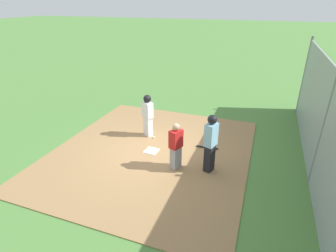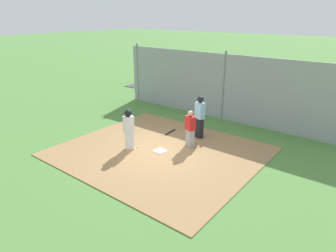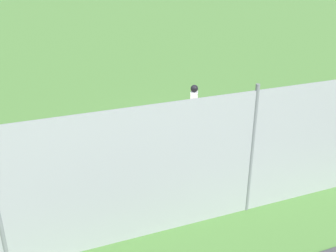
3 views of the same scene
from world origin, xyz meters
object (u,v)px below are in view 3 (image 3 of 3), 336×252
object	(u,v)px
catcher	(169,130)
runner	(194,103)
baseball	(193,127)
baseball_bat	(217,150)
home_plate	(174,134)
umpire	(186,135)

from	to	relation	value
catcher	runner	world-z (taller)	runner
catcher	baseball	distance (m)	2.18
catcher	runner	bearing A→B (deg)	-23.51
catcher	baseball_bat	size ratio (longest dim) A/B	1.94
home_plate	baseball	distance (m)	0.95
home_plate	baseball	bearing A→B (deg)	18.29
catcher	baseball	xyz separation A→B (m)	(1.53, 1.38, -0.72)
catcher	runner	xyz separation A→B (m)	(1.68, 1.66, 0.16)
catcher	home_plate	bearing A→B (deg)	-8.52
catcher	baseball_bat	distance (m)	1.77
catcher	baseball	world-z (taller)	catcher
runner	baseball_bat	bearing A→B (deg)	114.36
home_plate	catcher	xyz separation A→B (m)	(-0.63, -1.08, 0.74)
umpire	runner	world-z (taller)	umpire
catcher	runner	distance (m)	2.37
umpire	baseball	xyz separation A→B (m)	(1.34, 2.36, -0.92)
umpire	runner	xyz separation A→B (m)	(1.49, 2.64, -0.05)
runner	baseball_bat	size ratio (longest dim) A/B	2.12
baseball_bat	baseball	distance (m)	2.03
umpire	baseball_bat	size ratio (longest dim) A/B	2.38
umpire	baseball_bat	bearing A→B (deg)	-57.26
catcher	baseball_bat	world-z (taller)	catcher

